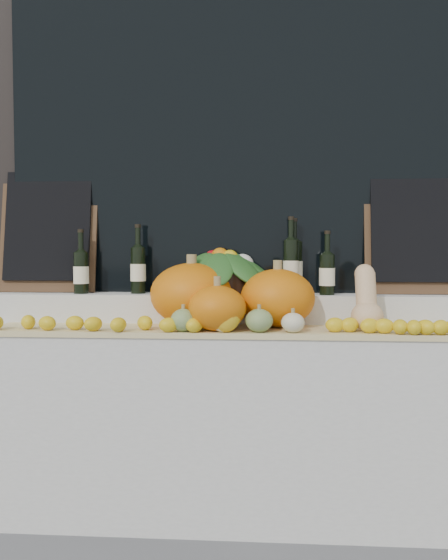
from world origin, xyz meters
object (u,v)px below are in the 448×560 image
(pumpkin_left, at_px, (192,294))
(butternut_squash, at_px, (366,302))
(produce_bowl, at_px, (220,271))
(pumpkin_right, at_px, (278,298))
(wine_bottle_tall, at_px, (294,267))

(pumpkin_left, distance_m, butternut_squash, 0.79)
(pumpkin_left, distance_m, produce_bowl, 0.22)
(pumpkin_right, height_order, wine_bottle_tall, wine_bottle_tall)
(produce_bowl, bearing_deg, butternut_squash, -21.72)
(pumpkin_left, relative_size, wine_bottle_tall, 1.05)
(butternut_squash, distance_m, wine_bottle_tall, 0.46)
(butternut_squash, relative_size, wine_bottle_tall, 0.78)
(produce_bowl, bearing_deg, wine_bottle_tall, 6.90)
(pumpkin_right, bearing_deg, produce_bowl, 146.54)
(produce_bowl, distance_m, wine_bottle_tall, 0.36)
(butternut_squash, xyz_separation_m, wine_bottle_tall, (-0.31, 0.31, 0.14))
(pumpkin_left, bearing_deg, wine_bottle_tall, 22.40)
(pumpkin_left, xyz_separation_m, wine_bottle_tall, (0.48, 0.20, 0.12))
(pumpkin_left, bearing_deg, produce_bowl, 52.05)
(pumpkin_right, relative_size, wine_bottle_tall, 0.92)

